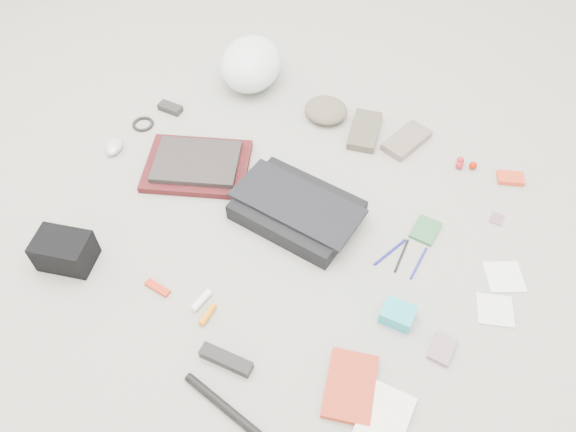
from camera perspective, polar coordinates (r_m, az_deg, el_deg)
The scene contains 33 objects.
ground_plane at distance 1.92m, azimuth 0.00°, elevation -0.93°, with size 4.00×4.00×0.00m, color gray.
messenger_bag at distance 1.92m, azimuth 0.92°, elevation 0.60°, with size 0.40×0.28×0.07m, color black.
bag_flap at distance 1.89m, azimuth 0.93°, elevation 1.35°, with size 0.44×0.20×0.01m, color black.
laptop_sleeve at distance 2.11m, azimuth -9.20°, elevation 5.05°, with size 0.38×0.28×0.03m, color #481315.
laptop at distance 2.10m, azimuth -9.28°, elevation 5.48°, with size 0.31×0.22×0.02m, color black.
bike_helmet at distance 2.42m, azimuth -3.80°, elevation 15.17°, with size 0.25×0.31×0.19m, color white.
beanie at distance 2.29m, azimuth 3.88°, elevation 10.68°, with size 0.17×0.17×0.06m, color brown.
mitten_left at distance 2.24m, azimuth 7.80°, elevation 8.59°, with size 0.11×0.21×0.03m, color #544C40.
mitten_right at distance 2.23m, azimuth 11.94°, elevation 7.53°, with size 0.10×0.20×0.03m, color #716359.
power_brick at distance 2.37m, azimuth -11.87°, elevation 10.70°, with size 0.10×0.04×0.03m, color black.
cable_coil at distance 2.33m, azimuth -14.52°, elevation 9.04°, with size 0.09×0.09×0.01m, color black.
mouse at distance 2.25m, azimuth -17.23°, elevation 6.75°, with size 0.06×0.09×0.04m, color #B4B4B6.
camera_bag at distance 1.93m, azimuth -21.75°, elevation -3.31°, with size 0.17×0.12×0.11m, color black.
multitool at distance 1.82m, azimuth -13.12°, elevation -7.11°, with size 0.09×0.02×0.01m, color red.
toiletry_tube_white at distance 1.77m, azimuth -8.80°, elevation -8.46°, with size 0.02×0.02×0.08m, color white.
toiletry_tube_orange at distance 1.74m, azimuth -8.18°, elevation -9.87°, with size 0.02×0.02×0.07m, color orange.
u_lock at distance 1.66m, azimuth -6.30°, elevation -14.31°, with size 0.16×0.04×0.03m, color black.
bike_pump at distance 1.61m, azimuth -6.53°, elevation -18.66°, with size 0.03×0.03×0.27m, color black.
book_red at distance 1.64m, azimuth 6.35°, elevation -16.81°, with size 0.13×0.20×0.02m, color red.
book_white at distance 1.62m, azimuth 9.65°, elevation -19.82°, with size 0.13×0.19×0.02m, color silver.
notepad at distance 1.96m, azimuth 13.79°, elevation -1.39°, with size 0.08×0.11×0.01m, color #2B6338.
pen_blue at distance 1.88m, azimuth 10.33°, elevation -3.61°, with size 0.01×0.01×0.15m, color navy.
pen_black at distance 1.88m, azimuth 11.46°, elevation -3.97°, with size 0.01×0.01×0.14m, color black.
pen_navy at distance 1.87m, azimuth 13.13°, elevation -4.70°, with size 0.01×0.01×0.14m, color navy.
accordion_wallet at distance 1.74m, azimuth 11.08°, elevation -9.79°, with size 0.10×0.08×0.05m, color #22B1BD.
card_deck at distance 1.73m, azimuth 15.38°, elevation -12.90°, with size 0.06×0.09×0.02m, color gray.
napkin_top at distance 1.93m, azimuth 21.12°, elevation -5.79°, with size 0.11×0.11×0.01m, color white.
napkin_bottom at distance 1.85m, azimuth 20.29°, elevation -8.94°, with size 0.11×0.11×0.01m, color silver.
lollipop_a at distance 2.18m, azimuth 17.00°, elevation 4.93°, with size 0.03×0.03×0.03m, color maroon.
lollipop_b at distance 2.20m, azimuth 17.12°, elevation 5.45°, with size 0.03×0.03×0.03m, color #B61C2B.
lollipop_c at distance 2.20m, azimuth 18.29°, elevation 4.90°, with size 0.03×0.03×0.03m, color #B11300.
altoids_tin at distance 2.20m, azimuth 21.67°, elevation 3.59°, with size 0.09×0.06×0.02m, color red.
stamp_sheet at distance 2.07m, azimuth 20.45°, elevation -0.26°, with size 0.04×0.05×0.00m, color #8A5970.
Camera 1 is at (0.57, -1.03, 1.52)m, focal length 35.00 mm.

